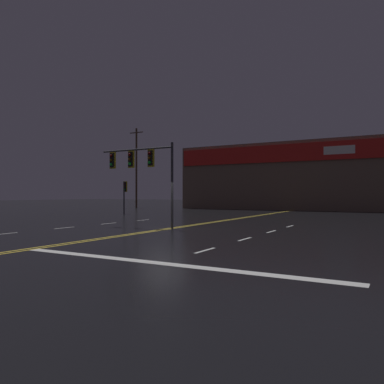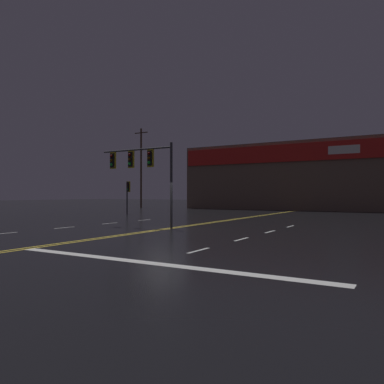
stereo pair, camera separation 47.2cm
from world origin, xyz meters
TOP-DOWN VIEW (x-y plane):
  - ground_plane at (0.00, 0.00)m, footprint 200.00×200.00m
  - road_markings at (1.09, -1.65)m, footprint 15.77×60.00m
  - traffic_signal_median at (-2.05, 0.71)m, footprint 4.95×0.36m
  - traffic_signal_corner_northwest at (-11.58, 10.99)m, footprint 0.42×0.36m
  - building_backdrop at (0.00, 31.69)m, footprint 29.29×10.23m
  - utility_pole_row at (-0.42, 25.75)m, footprint 46.70×0.26m

SIDE VIEW (x-z plane):
  - ground_plane at x=0.00m, z-range 0.00..0.00m
  - road_markings at x=1.09m, z-range 0.00..0.01m
  - traffic_signal_corner_northwest at x=-11.58m, z-range 0.71..3.80m
  - traffic_signal_median at x=-2.05m, z-range 1.30..5.97m
  - building_backdrop at x=0.00m, z-range 0.01..8.09m
  - utility_pole_row at x=-0.42m, z-range -0.04..11.16m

